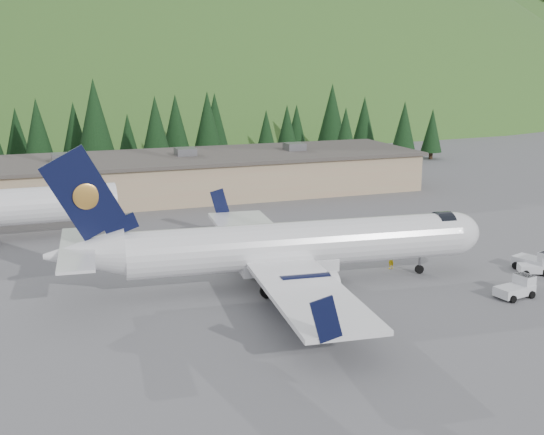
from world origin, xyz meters
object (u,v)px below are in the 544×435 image
Objects in this scene: ramp_worker at (391,259)px; airliner at (286,247)px; terminal_building at (147,177)px; baggage_tug_d at (539,262)px; baggage_tug_b at (538,267)px; baggage_tug_a at (517,288)px.

airliner is at bearing -14.76° from ramp_worker.
terminal_building reaches higher than baggage_tug_d.
ramp_worker is at bearing -133.34° from baggage_tug_d.
airliner reaches higher than baggage_tug_b.
airliner reaches higher than baggage_tug_a.
baggage_tug_a is 7.34m from baggage_tug_d.
ramp_worker is (-11.09, 4.81, 0.01)m from baggage_tug_d.
baggage_tug_d is at bearing 73.11° from baggage_tug_b.
terminal_building is at bearing 144.64° from baggage_tug_b.
baggage_tug_d is at bearing 28.04° from baggage_tug_a.
baggage_tug_b is 0.77× the size of baggage_tug_d.
baggage_tug_a is 50.12m from terminal_building.
terminal_building is at bearing -169.24° from baggage_tug_d.
airliner is 38.12m from terminal_building.
airliner reaches higher than terminal_building.
baggage_tug_a reaches higher than baggage_tug_b.
airliner reaches higher than baggage_tug_d.
terminal_building is 39.57m from ramp_worker.
airliner is at bearing -83.96° from terminal_building.
ramp_worker is (-5.26, 9.27, 0.11)m from baggage_tug_a.
baggage_tug_d is at bearing 136.90° from ramp_worker.
airliner is 11.87× the size of baggage_tug_b.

